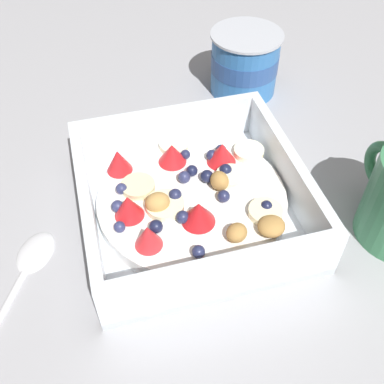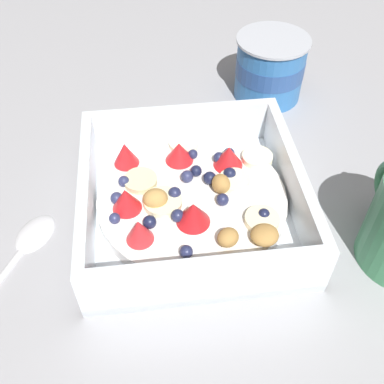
# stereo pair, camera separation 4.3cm
# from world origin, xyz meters

# --- Properties ---
(ground_plane) EXTENTS (2.40, 2.40, 0.00)m
(ground_plane) POSITION_xyz_m (0.00, 0.00, 0.00)
(ground_plane) COLOR #9E9EA3
(fruit_bowl) EXTENTS (0.21, 0.21, 0.06)m
(fruit_bowl) POSITION_xyz_m (-0.01, 0.01, 0.02)
(fruit_bowl) COLOR white
(fruit_bowl) RESTS_ON ground
(spoon) EXTENTS (0.10, 0.16, 0.01)m
(spoon) POSITION_xyz_m (-0.17, -0.02, 0.00)
(spoon) COLOR silver
(spoon) RESTS_ON ground
(yogurt_cup) EXTENTS (0.09, 0.09, 0.08)m
(yogurt_cup) POSITION_xyz_m (0.11, 0.20, 0.04)
(yogurt_cup) COLOR #3370B7
(yogurt_cup) RESTS_ON ground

